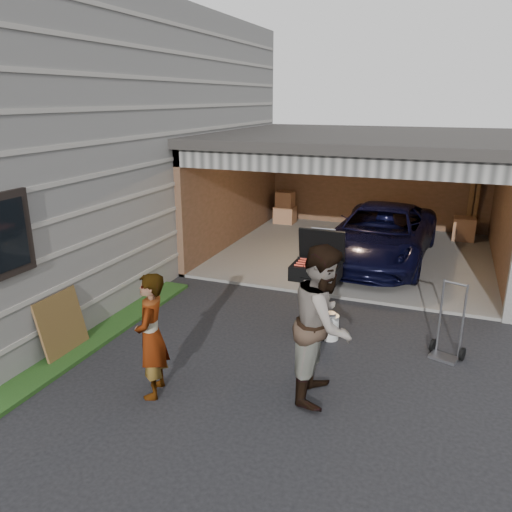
# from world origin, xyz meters

# --- Properties ---
(ground) EXTENTS (80.00, 80.00, 0.00)m
(ground) POSITION_xyz_m (0.00, 0.00, 0.00)
(ground) COLOR black
(ground) RESTS_ON ground
(house) EXTENTS (7.00, 11.00, 5.50)m
(house) POSITION_xyz_m (-6.00, 4.00, 2.75)
(house) COLOR #474744
(house) RESTS_ON ground
(groundcover_strip) EXTENTS (0.50, 8.00, 0.06)m
(groundcover_strip) POSITION_xyz_m (-2.25, -1.00, 0.03)
(groundcover_strip) COLOR #193814
(groundcover_strip) RESTS_ON ground
(garage) EXTENTS (6.80, 6.30, 2.90)m
(garage) POSITION_xyz_m (0.76, 6.79, 1.87)
(garage) COLOR #605E59
(garage) RESTS_ON ground
(minivan) EXTENTS (2.33, 4.64, 1.26)m
(minivan) POSITION_xyz_m (1.37, 6.01, 0.63)
(minivan) COLOR black
(minivan) RESTS_ON ground
(woman) EXTENTS (0.56, 0.69, 1.64)m
(woman) POSITION_xyz_m (-0.57, -0.50, 0.82)
(woman) COLOR silver
(woman) RESTS_ON ground
(man) EXTENTS (0.81, 1.01, 2.01)m
(man) POSITION_xyz_m (1.44, 0.26, 1.01)
(man) COLOR #4E351E
(man) RESTS_ON ground
(bbq_grill) EXTENTS (0.75, 0.66, 1.67)m
(bbq_grill) POSITION_xyz_m (0.90, 1.98, 0.99)
(bbq_grill) COLOR black
(bbq_grill) RESTS_ON ground
(propane_tank) EXTENTS (0.27, 0.27, 0.40)m
(propane_tank) POSITION_xyz_m (1.20, 1.83, 0.20)
(propane_tank) COLOR silver
(propane_tank) RESTS_ON ground
(plywood_panel) EXTENTS (0.24, 0.85, 0.93)m
(plywood_panel) POSITION_xyz_m (-2.40, -0.08, 0.47)
(plywood_panel) COLOR #53411C
(plywood_panel) RESTS_ON ground
(hand_truck) EXTENTS (0.52, 0.47, 1.17)m
(hand_truck) POSITION_xyz_m (2.93, 1.88, 0.23)
(hand_truck) COLOR gray
(hand_truck) RESTS_ON ground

